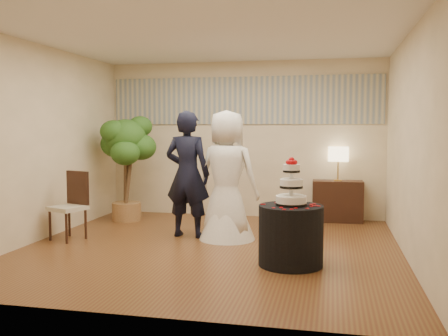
% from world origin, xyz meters
% --- Properties ---
extents(floor, '(5.00, 5.00, 0.00)m').
position_xyz_m(floor, '(0.00, 0.00, 0.00)').
color(floor, brown).
rests_on(floor, ground).
extents(ceiling, '(5.00, 5.00, 0.00)m').
position_xyz_m(ceiling, '(0.00, 0.00, 2.80)').
color(ceiling, white).
rests_on(ceiling, wall_back).
extents(wall_back, '(5.00, 0.06, 2.80)m').
position_xyz_m(wall_back, '(0.00, 2.50, 1.40)').
color(wall_back, beige).
rests_on(wall_back, ground).
extents(wall_front, '(5.00, 0.06, 2.80)m').
position_xyz_m(wall_front, '(0.00, -2.50, 1.40)').
color(wall_front, beige).
rests_on(wall_front, ground).
extents(wall_left, '(0.06, 5.00, 2.80)m').
position_xyz_m(wall_left, '(-2.50, 0.00, 1.40)').
color(wall_left, beige).
rests_on(wall_left, ground).
extents(wall_right, '(0.06, 5.00, 2.80)m').
position_xyz_m(wall_right, '(2.50, 0.00, 1.40)').
color(wall_right, beige).
rests_on(wall_right, ground).
extents(mural_border, '(4.90, 0.02, 0.85)m').
position_xyz_m(mural_border, '(0.00, 2.48, 2.10)').
color(mural_border, '#9FA194').
rests_on(mural_border, wall_back).
extents(groom, '(0.72, 0.50, 1.86)m').
position_xyz_m(groom, '(-0.50, 0.61, 0.93)').
color(groom, black).
rests_on(groom, floor).
extents(bride, '(1.06, 0.99, 1.86)m').
position_xyz_m(bride, '(0.11, 0.57, 0.93)').
color(bride, white).
rests_on(bride, floor).
extents(cake_table, '(0.86, 0.86, 0.71)m').
position_xyz_m(cake_table, '(1.13, -0.63, 0.36)').
color(cake_table, black).
rests_on(cake_table, floor).
extents(wedding_cake, '(0.36, 0.36, 0.56)m').
position_xyz_m(wedding_cake, '(1.13, -0.63, 0.99)').
color(wedding_cake, white).
rests_on(wedding_cake, cake_table).
extents(console, '(0.86, 0.41, 0.71)m').
position_xyz_m(console, '(1.68, 2.30, 0.35)').
color(console, black).
rests_on(console, floor).
extents(table_lamp, '(0.34, 0.34, 0.58)m').
position_xyz_m(table_lamp, '(1.68, 2.30, 1.00)').
color(table_lamp, beige).
rests_on(table_lamp, console).
extents(ficus_tree, '(1.12, 1.12, 1.86)m').
position_xyz_m(ficus_tree, '(-1.90, 1.60, 0.93)').
color(ficus_tree, '#2D5B1C').
rests_on(ficus_tree, floor).
extents(side_chair, '(0.58, 0.60, 0.98)m').
position_xyz_m(side_chair, '(-2.13, 0.03, 0.49)').
color(side_chair, black).
rests_on(side_chair, floor).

